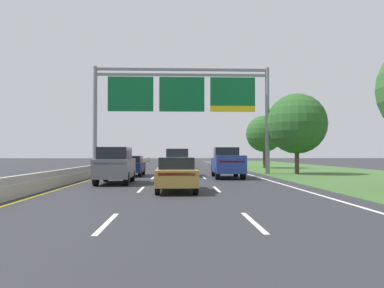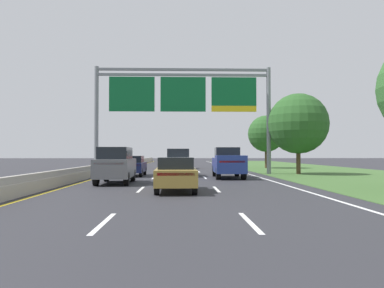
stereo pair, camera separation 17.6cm
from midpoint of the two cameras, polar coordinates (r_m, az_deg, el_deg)
The scene contains 13 objects.
ground_plane at distance 34.27m, azimuth -1.72°, elevation -4.35°, with size 220.00×220.00×0.00m, color #2B2B30.
lane_striping at distance 33.81m, azimuth -1.72°, elevation -4.39°, with size 11.96×106.00×0.01m.
grass_verge_right at distance 37.00m, azimuth 20.49°, elevation -4.03°, with size 14.00×110.00×0.02m, color #3D602D.
median_barrier_concrete at distance 34.88m, azimuth -12.65°, elevation -3.69°, with size 0.60×110.00×0.85m.
overhead_sign_gantry at distance 32.78m, azimuth -1.18°, elevation 6.83°, with size 15.06×0.42×9.15m.
pickup_truck_blue at distance 27.65m, azimuth 5.57°, elevation -2.82°, with size 2.12×5.44×2.20m.
car_navy_left_lane_sedan at distance 30.13m, azimuth -8.68°, elevation -3.18°, with size 1.83×4.40×1.57m.
car_gold_centre_lane_sedan at distance 17.75m, azimuth -2.17°, elevation -4.44°, with size 1.89×4.43×1.57m.
car_red_centre_lane_suv at distance 44.64m, azimuth -1.69°, elevation -2.26°, with size 1.97×4.73×2.11m.
car_white_centre_lane_suv at distance 29.95m, azimuth -1.97°, elevation -2.67°, with size 2.02×4.75×2.11m.
car_grey_left_lane_suv at distance 22.76m, azimuth -11.07°, elevation -3.04°, with size 1.97×4.73×2.11m.
roadside_tree_mid at distance 33.69m, azimuth 15.67°, elevation 2.94°, with size 5.11×5.11×6.84m.
roadside_tree_far at distance 46.69m, azimuth 11.10°, elevation 1.51°, with size 4.37×4.37×6.32m.
Camera 2 is at (0.09, 0.78, 1.75)m, focal length 35.82 mm.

